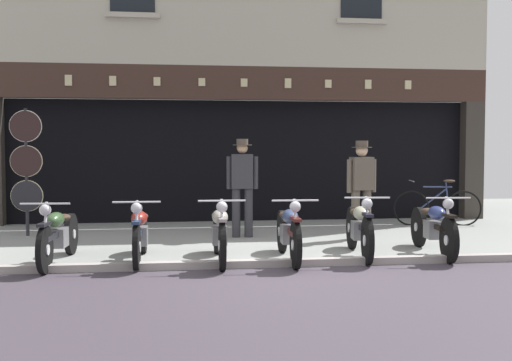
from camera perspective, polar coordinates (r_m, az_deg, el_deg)
name	(u,v)px	position (r m, az deg, el deg)	size (l,w,h in m)	color
ground	(302,287)	(7.45, 4.23, -9.67)	(22.74, 22.00, 0.18)	gray
shop_facade	(236,139)	(15.15, -1.88, 3.85)	(11.04, 4.42, 6.84)	black
motorcycle_far_left	(58,234)	(9.00, -17.61, -4.66)	(0.62, 2.06, 0.91)	black
motorcycle_left	(140,232)	(8.90, -10.54, -4.65)	(0.62, 1.94, 0.91)	black
motorcycle_center_left	(219,231)	(8.75, -3.36, -4.66)	(0.62, 1.96, 0.92)	black
motorcycle_center	(289,231)	(8.85, 3.00, -4.59)	(0.62, 1.97, 0.92)	black
motorcycle_center_right	(359,227)	(9.27, 9.42, -4.23)	(0.62, 1.99, 0.93)	black
motorcycle_right	(433,226)	(9.67, 15.89, -4.05)	(0.62, 2.07, 0.91)	black
salesman_left	(242,183)	(11.05, -1.26, -0.20)	(0.56, 0.33, 1.75)	#2D2D33
shopkeeper_center	(361,184)	(11.04, 9.60, -0.32)	(0.55, 0.35, 1.71)	brown
tyre_sign_pole	(26,162)	(11.92, -20.25, 1.56)	(0.57, 0.06, 2.29)	#232328
advert_board_near	(329,149)	(13.92, 6.68, 2.90)	(0.65, 0.03, 0.89)	silver
leaning_bicycle	(438,207)	(13.30, 16.26, -2.30)	(1.76, 0.53, 0.96)	black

